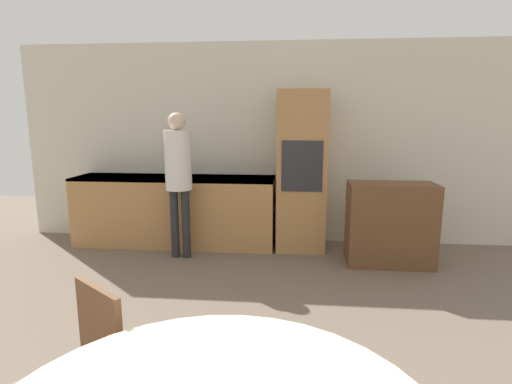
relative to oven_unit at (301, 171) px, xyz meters
name	(u,v)px	position (x,y,z in m)	size (l,w,h in m)	color
wall_back	(272,144)	(-0.38, 0.34, 0.31)	(6.77, 0.05, 2.60)	beige
kitchen_counter	(175,210)	(-1.63, -0.01, -0.52)	(2.58, 0.60, 0.89)	#AD7A47
oven_unit	(301,171)	(0.00, 0.00, 0.00)	(0.60, 0.59, 1.97)	#AD7A47
sideboard	(390,224)	(0.99, -0.51, -0.52)	(0.94, 0.45, 0.93)	brown
chair_far_left	(82,370)	(-1.06, -3.39, -0.48)	(0.56, 0.56, 0.88)	brown
person_standing	(178,168)	(-1.42, -0.50, 0.08)	(0.30, 0.30, 1.70)	#262628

